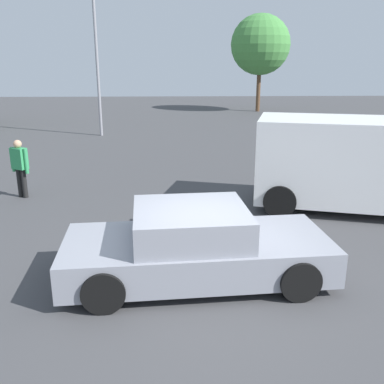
% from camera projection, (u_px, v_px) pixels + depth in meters
% --- Properties ---
extents(ground_plane, '(80.00, 80.00, 0.00)m').
position_uv_depth(ground_plane, '(208.00, 284.00, 7.00)').
color(ground_plane, '#424244').
extents(sedan_foreground, '(4.43, 2.18, 1.23)m').
position_uv_depth(sedan_foreground, '(195.00, 247.00, 7.04)').
color(sedan_foreground, gray).
rests_on(sedan_foreground, ground_plane).
extents(dog, '(0.41, 0.60, 0.42)m').
position_uv_depth(dog, '(154.00, 209.00, 9.77)').
color(dog, olive).
rests_on(dog, ground_plane).
extents(van_white, '(5.29, 3.30, 2.19)m').
position_uv_depth(van_white, '(362.00, 162.00, 10.23)').
color(van_white, white).
rests_on(van_white, ground_plane).
extents(pedestrian, '(0.51, 0.40, 1.54)m').
position_uv_depth(pedestrian, '(20.00, 164.00, 11.25)').
color(pedestrian, black).
rests_on(pedestrian, ground_plane).
extents(light_post_near, '(0.44, 0.44, 7.50)m').
position_uv_depth(light_post_near, '(95.00, 28.00, 19.73)').
color(light_post_near, gray).
rests_on(light_post_near, ground_plane).
extents(tree_back_center, '(4.18, 4.18, 6.73)m').
position_uv_depth(tree_back_center, '(260.00, 45.00, 30.23)').
color(tree_back_center, brown).
rests_on(tree_back_center, ground_plane).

